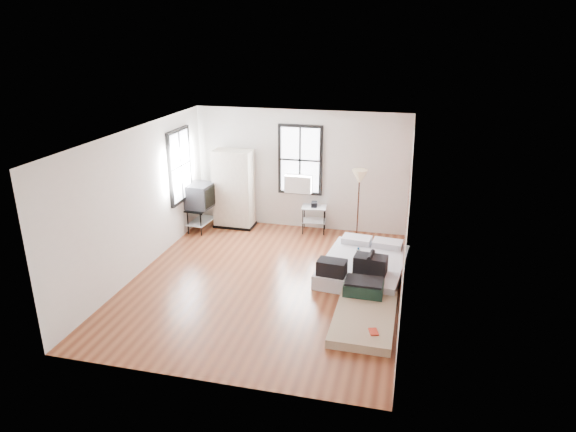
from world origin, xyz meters
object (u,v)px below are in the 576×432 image
(mattress_bare, at_px, (364,310))
(side_table, at_px, (314,212))
(floor_lamp, at_px, (359,180))
(mattress_main, at_px, (363,265))
(tv_stand, at_px, (200,197))
(wardrobe, at_px, (234,189))

(mattress_bare, bearing_deg, side_table, 114.24)
(mattress_bare, height_order, floor_lamp, floor_lamp)
(mattress_main, relative_size, floor_lamp, 1.39)
(mattress_main, xyz_separation_m, side_table, (-1.35, 1.92, 0.32))
(mattress_main, relative_size, side_table, 2.98)
(side_table, xyz_separation_m, tv_stand, (-2.61, -0.51, 0.31))
(side_table, height_order, floor_lamp, floor_lamp)
(side_table, distance_m, tv_stand, 2.68)
(mattress_bare, height_order, tv_stand, tv_stand)
(mattress_bare, xyz_separation_m, tv_stand, (-4.14, 3.01, 0.69))
(mattress_main, bearing_deg, tv_stand, 166.19)
(mattress_bare, bearing_deg, mattress_main, 97.38)
(side_table, distance_m, floor_lamp, 1.32)
(mattress_bare, relative_size, tv_stand, 1.64)
(mattress_main, distance_m, wardrobe, 3.84)
(floor_lamp, bearing_deg, wardrobe, 180.00)
(wardrobe, bearing_deg, side_table, 2.43)
(mattress_main, height_order, wardrobe, wardrobe)
(wardrobe, bearing_deg, tv_stand, -147.00)
(wardrobe, height_order, side_table, wardrobe)
(mattress_main, xyz_separation_m, tv_stand, (-3.96, 1.42, 0.63))
(wardrobe, xyz_separation_m, side_table, (1.93, 0.07, -0.43))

